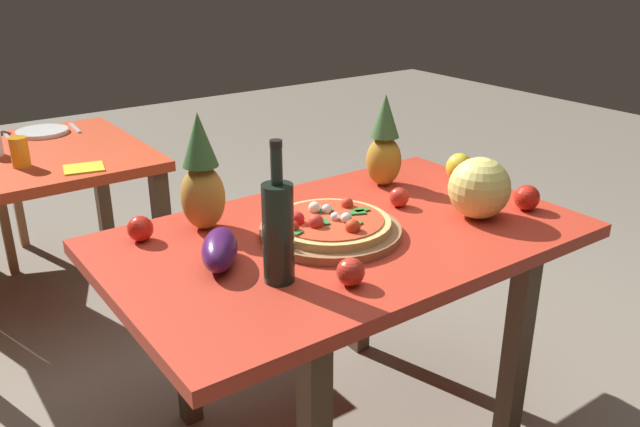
% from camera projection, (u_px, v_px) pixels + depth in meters
% --- Properties ---
extents(display_table, '(1.35, 0.83, 0.73)m').
position_uv_depth(display_table, '(344.00, 259.00, 1.90)').
color(display_table, '#4F3826').
rests_on(display_table, ground_plane).
extents(background_table, '(0.87, 0.86, 0.73)m').
position_uv_depth(background_table, '(32.00, 180.00, 2.62)').
color(background_table, '#4F3826').
rests_on(background_table, ground_plane).
extents(pizza_board, '(0.40, 0.40, 0.02)m').
position_uv_depth(pizza_board, '(330.00, 231.00, 1.84)').
color(pizza_board, '#936340').
rests_on(pizza_board, display_table).
extents(pizza, '(0.34, 0.34, 0.06)m').
position_uv_depth(pizza, '(330.00, 222.00, 1.83)').
color(pizza, tan).
rests_on(pizza, pizza_board).
extents(wine_bottle, '(0.08, 0.08, 0.35)m').
position_uv_depth(wine_bottle, '(278.00, 230.00, 1.55)').
color(wine_bottle, black).
rests_on(wine_bottle, display_table).
extents(pineapple_left, '(0.12, 0.12, 0.31)m').
position_uv_depth(pineapple_left, '(384.00, 145.00, 2.19)').
color(pineapple_left, '#AE8228').
rests_on(pineapple_left, display_table).
extents(pineapple_right, '(0.13, 0.13, 0.34)m').
position_uv_depth(pineapple_right, '(202.00, 178.00, 1.84)').
color(pineapple_right, '#B48030').
rests_on(pineapple_right, display_table).
extents(melon, '(0.18, 0.18, 0.18)m').
position_uv_depth(melon, '(479.00, 188.00, 1.94)').
color(melon, '#DED46C').
rests_on(melon, display_table).
extents(bell_pepper, '(0.09, 0.09, 0.10)m').
position_uv_depth(bell_pepper, '(459.00, 167.00, 2.27)').
color(bell_pepper, yellow).
rests_on(bell_pepper, display_table).
extents(eggplant, '(0.18, 0.22, 0.09)m').
position_uv_depth(eggplant, '(220.00, 249.00, 1.66)').
color(eggplant, '#41164D').
rests_on(eggplant, display_table).
extents(tomato_by_bottle, '(0.06, 0.06, 0.06)m').
position_uv_depth(tomato_by_bottle, '(399.00, 197.00, 2.04)').
color(tomato_by_bottle, red).
rests_on(tomato_by_bottle, display_table).
extents(tomato_near_board, '(0.07, 0.07, 0.07)m').
position_uv_depth(tomato_near_board, '(140.00, 229.00, 1.80)').
color(tomato_near_board, red).
rests_on(tomato_near_board, display_table).
extents(tomato_beside_pepper, '(0.08, 0.08, 0.08)m').
position_uv_depth(tomato_beside_pepper, '(527.00, 198.00, 2.01)').
color(tomato_beside_pepper, red).
rests_on(tomato_beside_pepper, display_table).
extents(tomato_at_corner, '(0.07, 0.07, 0.07)m').
position_uv_depth(tomato_at_corner, '(351.00, 272.00, 1.56)').
color(tomato_at_corner, red).
rests_on(tomato_at_corner, display_table).
extents(drinking_glass_juice, '(0.07, 0.07, 0.11)m').
position_uv_depth(drinking_glass_juice, '(20.00, 152.00, 2.41)').
color(drinking_glass_juice, orange).
rests_on(drinking_glass_juice, background_table).
extents(dinner_plate, '(0.22, 0.22, 0.02)m').
position_uv_depth(dinner_plate, '(42.00, 132.00, 2.86)').
color(dinner_plate, white).
rests_on(dinner_plate, background_table).
extents(fork_utensil, '(0.02, 0.18, 0.01)m').
position_uv_depth(fork_utensil, '(8.00, 138.00, 2.78)').
color(fork_utensil, silver).
rests_on(fork_utensil, background_table).
extents(knife_utensil, '(0.03, 0.18, 0.01)m').
position_uv_depth(knife_utensil, '(75.00, 128.00, 2.93)').
color(knife_utensil, silver).
rests_on(knife_utensil, background_table).
extents(napkin_folded, '(0.16, 0.15, 0.01)m').
position_uv_depth(napkin_folded, '(84.00, 168.00, 2.40)').
color(napkin_folded, yellow).
rests_on(napkin_folded, background_table).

